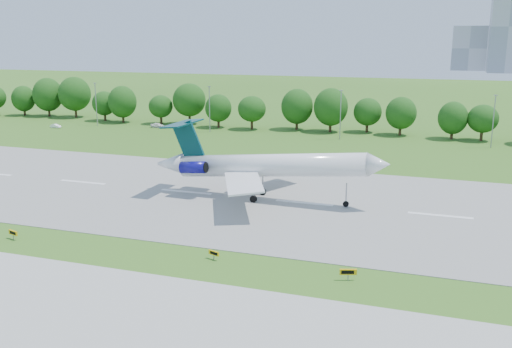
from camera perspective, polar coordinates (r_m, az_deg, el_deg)
name	(u,v)px	position (r m, az deg, el deg)	size (l,w,h in m)	color
ground	(100,243)	(74.05, -15.35, -6.69)	(600.00, 600.00, 0.00)	#2E5817
runway	(186,192)	(94.69, -6.99, -1.80)	(400.00, 45.00, 0.08)	gray
tree_line	(292,108)	(155.56, 3.64, 6.65)	(288.40, 8.40, 10.40)	#382314
light_poles	(273,111)	(146.67, 1.67, 6.31)	(175.90, 0.25, 12.19)	gray
airliner	(259,164)	(88.78, 0.29, 0.96)	(38.24, 27.81, 11.93)	white
taxi_sign_left	(13,233)	(78.72, -23.13, -5.43)	(1.66, 0.66, 1.18)	gray
taxi_sign_centre	(214,253)	(66.40, -4.24, -7.90)	(1.47, 0.65, 1.05)	gray
taxi_sign_right	(348,272)	(61.59, 9.21, -9.66)	(1.78, 0.76, 1.27)	gray
service_vehicle_a	(56,126)	(169.48, -19.40, 4.56)	(1.12, 3.22, 1.06)	white
service_vehicle_b	(158,125)	(162.69, -9.82, 4.83)	(1.57, 3.90, 1.33)	white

